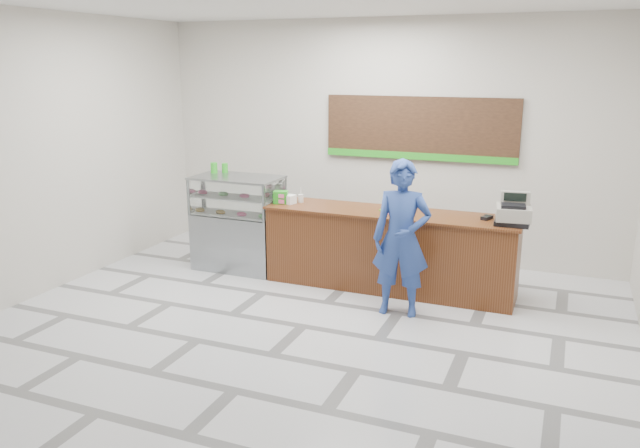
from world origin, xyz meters
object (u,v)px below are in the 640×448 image
at_px(customer, 401,238).
at_px(display_case, 238,222).
at_px(sales_counter, 389,250).
at_px(serving_tray, 394,210).
at_px(cash_register, 513,212).

bearing_deg(customer, display_case, 156.72).
relative_size(display_case, customer, 0.73).
distance_m(sales_counter, serving_tray, 0.53).
bearing_deg(sales_counter, cash_register, -2.44).
bearing_deg(customer, serving_tray, 104.32).
xyz_separation_m(display_case, serving_tray, (2.25, 0.07, 0.36)).
bearing_deg(display_case, customer, -16.38).
xyz_separation_m(cash_register, customer, (-1.15, -0.69, -0.26)).
distance_m(cash_register, serving_tray, 1.48).
xyz_separation_m(serving_tray, customer, (0.32, -0.83, -0.13)).
height_order(serving_tray, customer, customer).
distance_m(sales_counter, display_case, 2.23).
xyz_separation_m(sales_counter, display_case, (-2.22, -0.00, 0.16)).
xyz_separation_m(sales_counter, cash_register, (1.50, -0.06, 0.65)).
height_order(sales_counter, serving_tray, serving_tray).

